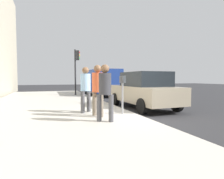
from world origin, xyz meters
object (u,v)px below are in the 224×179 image
(parking_meter, at_px, (123,86))
(traffic_signal, at_px, (76,64))
(pedestrian_bystander, at_px, (105,88))
(parked_van_far, at_px, (101,81))
(parking_officer, at_px, (86,86))
(pedestrian_at_meter, at_px, (98,86))
(parked_sedan_near, at_px, (144,90))

(parking_meter, xyz_separation_m, traffic_signal, (8.81, 0.30, 1.41))
(pedestrian_bystander, height_order, traffic_signal, traffic_signal)
(parked_van_far, bearing_deg, parking_officer, 159.94)
(traffic_signal, bearing_deg, pedestrian_at_meter, 175.66)
(parking_meter, relative_size, pedestrian_at_meter, 0.79)
(parking_meter, height_order, parking_officer, parking_officer)
(parked_van_far, xyz_separation_m, traffic_signal, (-0.36, 2.15, 1.32))
(parking_officer, height_order, parked_van_far, parked_van_far)
(parking_officer, relative_size, parked_van_far, 0.34)
(parked_sedan_near, relative_size, traffic_signal, 1.24)
(parking_officer, xyz_separation_m, traffic_signal, (8.05, -0.92, 1.39))
(parking_officer, distance_m, parked_sedan_near, 3.24)
(parking_meter, distance_m, parking_officer, 1.44)
(parking_meter, height_order, pedestrian_bystander, pedestrian_bystander)
(parking_officer, distance_m, traffic_signal, 8.23)
(parking_meter, bearing_deg, pedestrian_at_meter, 97.47)
(pedestrian_bystander, height_order, parked_van_far, parked_van_far)
(parked_sedan_near, bearing_deg, parking_officer, 108.05)
(parking_meter, bearing_deg, parked_van_far, -11.42)
(parking_officer, xyz_separation_m, parked_van_far, (8.41, -3.07, 0.08))
(pedestrian_bystander, distance_m, parked_van_far, 10.53)
(parking_meter, relative_size, pedestrian_bystander, 0.81)
(pedestrian_bystander, bearing_deg, parked_van_far, 16.59)
(traffic_signal, bearing_deg, parking_meter, -178.04)
(parking_meter, distance_m, pedestrian_bystander, 1.38)
(parked_sedan_near, height_order, parked_van_far, parked_van_far)
(pedestrian_bystander, xyz_separation_m, traffic_signal, (9.79, -0.68, 1.41))
(parking_officer, bearing_deg, parked_sedan_near, 65.81)
(parking_meter, bearing_deg, parking_officer, 58.14)
(traffic_signal, bearing_deg, pedestrian_bystander, 176.03)
(pedestrian_at_meter, distance_m, parking_officer, 0.92)
(pedestrian_at_meter, relative_size, traffic_signal, 0.49)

